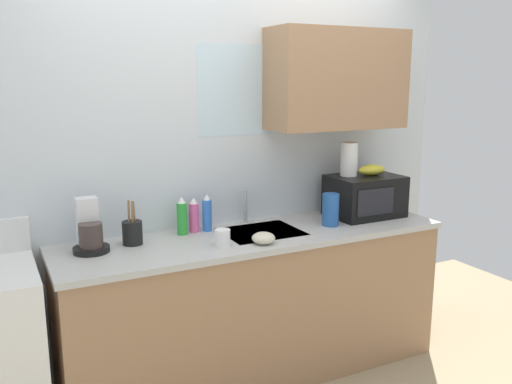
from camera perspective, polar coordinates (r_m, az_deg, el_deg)
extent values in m
cube|color=silver|center=(3.44, -2.64, 2.71)|extent=(3.11, 0.10, 2.50)
cube|color=#9E7551|center=(3.54, 8.55, 11.63)|extent=(0.91, 0.32, 0.62)
cube|color=silver|center=(3.38, -1.73, 10.64)|extent=(0.56, 0.02, 0.55)
cube|color=#9E7551|center=(3.37, 0.00, -12.02)|extent=(2.31, 0.60, 0.86)
cube|color=#B7B7B2|center=(3.21, 0.00, -4.67)|extent=(2.34, 0.63, 0.03)
cube|color=#9EA0A5|center=(3.27, 0.54, -5.36)|extent=(0.46, 0.38, 0.14)
cylinder|color=#B2B5BA|center=(3.41, -1.16, -1.55)|extent=(0.03, 0.03, 0.21)
cube|color=black|center=(3.66, 11.36, -0.39)|extent=(0.46, 0.34, 0.27)
cube|color=black|center=(3.49, 12.47, -1.02)|extent=(0.28, 0.01, 0.17)
ellipsoid|color=gold|center=(3.65, 12.08, 2.29)|extent=(0.20, 0.11, 0.07)
cylinder|color=white|center=(3.59, 9.77, 3.42)|extent=(0.11, 0.11, 0.22)
cylinder|color=black|center=(3.00, -16.92, -5.79)|extent=(0.19, 0.19, 0.03)
cylinder|color=#3F332D|center=(2.97, -16.98, -4.37)|extent=(0.12, 0.12, 0.13)
cube|color=silver|center=(3.03, -17.31, -2.98)|extent=(0.11, 0.09, 0.26)
cylinder|color=blue|center=(3.25, -5.17, -2.46)|extent=(0.06, 0.06, 0.19)
cone|color=white|center=(3.23, -5.20, -0.53)|extent=(0.04, 0.04, 0.04)
cylinder|color=#E55999|center=(3.25, -6.55, -2.69)|extent=(0.06, 0.06, 0.17)
cone|color=white|center=(3.22, -6.60, -0.90)|extent=(0.05, 0.05, 0.04)
cylinder|color=green|center=(3.20, -7.78, -2.79)|extent=(0.06, 0.06, 0.19)
cone|color=white|center=(3.17, -7.84, -0.83)|extent=(0.05, 0.05, 0.04)
cylinder|color=#2659A5|center=(3.39, 7.84, -1.85)|extent=(0.10, 0.10, 0.20)
cylinder|color=white|center=(2.96, -3.54, -4.84)|extent=(0.08, 0.08, 0.09)
cylinder|color=black|center=(3.06, -12.87, -4.21)|extent=(0.11, 0.11, 0.13)
cylinder|color=olive|center=(3.04, -13.22, -2.81)|extent=(0.02, 0.02, 0.21)
cylinder|color=olive|center=(3.06, -12.66, -2.77)|extent=(0.02, 0.01, 0.20)
cylinder|color=olive|center=(3.03, -12.85, -2.89)|extent=(0.02, 0.01, 0.21)
ellipsoid|color=beige|center=(3.01, 0.79, -4.87)|extent=(0.13, 0.13, 0.06)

